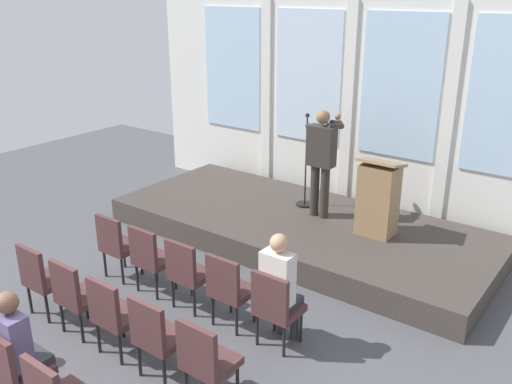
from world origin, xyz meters
TOP-DOWN VIEW (x-y plane):
  - rear_partition at (0.05, 6.45)m, footprint 8.50×0.14m
  - stage_platform at (0.00, 4.89)m, footprint 6.00×2.54m
  - speaker at (0.20, 5.13)m, footprint 0.50×0.69m
  - mic_stand at (-0.21, 5.37)m, footprint 0.28×0.28m
  - lectern at (1.22, 5.03)m, footprint 0.60×0.48m
  - chair_r0_c0 at (-1.31, 2.33)m, footprint 0.46×0.44m
  - chair_r0_c1 at (-0.65, 2.33)m, footprint 0.46×0.44m
  - chair_r0_c2 at (0.00, 2.33)m, footprint 0.46×0.44m
  - chair_r0_c3 at (0.65, 2.33)m, footprint 0.46×0.44m
  - chair_r0_c4 at (1.31, 2.33)m, footprint 0.46×0.44m
  - audience_r0_c4 at (1.31, 2.41)m, footprint 0.36×0.39m
  - chair_r1_c0 at (-1.31, 1.18)m, footprint 0.46×0.44m
  - chair_r1_c1 at (-0.65, 1.18)m, footprint 0.46×0.44m
  - chair_r1_c2 at (0.00, 1.18)m, footprint 0.46×0.44m
  - chair_r1_c3 at (0.65, 1.18)m, footprint 0.46×0.44m
  - chair_r1_c4 at (1.31, 1.18)m, footprint 0.46×0.44m
  - chair_r2_c2 at (0.00, 0.04)m, footprint 0.46×0.44m
  - audience_r2_c2 at (0.00, 0.12)m, footprint 0.36×0.39m

SIDE VIEW (x-z plane):
  - stage_platform at x=0.00m, z-range 0.00..0.37m
  - chair_r0_c0 at x=-1.31m, z-range 0.06..1.00m
  - chair_r0_c1 at x=-0.65m, z-range 0.06..1.00m
  - chair_r0_c2 at x=0.00m, z-range 0.06..1.00m
  - chair_r0_c3 at x=0.65m, z-range 0.06..1.00m
  - chair_r0_c4 at x=1.31m, z-range 0.06..1.00m
  - chair_r1_c0 at x=-1.31m, z-range 0.06..1.00m
  - chair_r1_c1 at x=-0.65m, z-range 0.06..1.00m
  - chair_r1_c2 at x=0.00m, z-range 0.06..1.00m
  - chair_r1_c3 at x=0.65m, z-range 0.06..1.00m
  - chair_r1_c4 at x=1.31m, z-range 0.06..1.00m
  - chair_r2_c2 at x=0.00m, z-range 0.06..1.00m
  - mic_stand at x=-0.21m, z-range -0.07..1.48m
  - audience_r2_c2 at x=0.00m, z-range 0.07..1.37m
  - audience_r0_c4 at x=1.31m, z-range 0.07..1.44m
  - lectern at x=1.22m, z-range 0.34..1.50m
  - speaker at x=0.20m, z-range 0.51..2.20m
  - rear_partition at x=0.05m, z-range 0.06..3.68m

